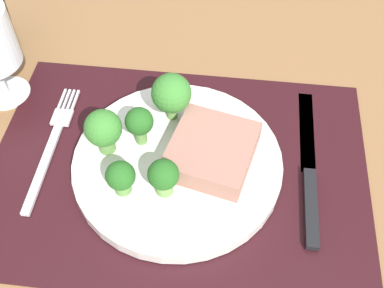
# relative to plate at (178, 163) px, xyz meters

# --- Properties ---
(ground_plane) EXTENTS (1.40, 1.10, 0.03)m
(ground_plane) POSITION_rel_plate_xyz_m (0.00, 0.00, -0.03)
(ground_plane) COLOR brown
(placemat) EXTENTS (0.45, 0.32, 0.00)m
(placemat) POSITION_rel_plate_xyz_m (0.00, 0.00, -0.01)
(placemat) COLOR black
(placemat) RESTS_ON ground_plane
(plate) EXTENTS (0.24, 0.24, 0.02)m
(plate) POSITION_rel_plate_xyz_m (0.00, 0.00, 0.00)
(plate) COLOR silver
(plate) RESTS_ON placemat
(steak) EXTENTS (0.11, 0.12, 0.03)m
(steak) POSITION_rel_plate_xyz_m (0.04, 0.01, 0.02)
(steak) COLOR #9E6B5B
(steak) RESTS_ON plate
(broccoli_front_edge) EXTENTS (0.05, 0.05, 0.07)m
(broccoli_front_edge) POSITION_rel_plate_xyz_m (-0.02, 0.07, 0.05)
(broccoli_front_edge) COLOR #6B994C
(broccoli_front_edge) RESTS_ON plate
(broccoli_near_fork) EXTENTS (0.03, 0.03, 0.05)m
(broccoli_near_fork) POSITION_rel_plate_xyz_m (-0.01, -0.04, 0.04)
(broccoli_near_fork) COLOR #6B994C
(broccoli_near_fork) RESTS_ON plate
(broccoli_center) EXTENTS (0.03, 0.03, 0.05)m
(broccoli_center) POSITION_rel_plate_xyz_m (-0.05, 0.02, 0.04)
(broccoli_center) COLOR #5B8942
(broccoli_center) RESTS_ON plate
(broccoli_back_left) EXTENTS (0.03, 0.03, 0.04)m
(broccoli_back_left) POSITION_rel_plate_xyz_m (-0.05, -0.05, 0.03)
(broccoli_back_left) COLOR #5B8942
(broccoli_back_left) RESTS_ON plate
(broccoli_near_steak) EXTENTS (0.04, 0.04, 0.06)m
(broccoli_near_steak) POSITION_rel_plate_xyz_m (-0.08, 0.01, 0.04)
(broccoli_near_steak) COLOR #5B8942
(broccoli_near_steak) RESTS_ON plate
(fork) EXTENTS (0.02, 0.19, 0.01)m
(fork) POSITION_rel_plate_xyz_m (-0.16, 0.01, -0.01)
(fork) COLOR silver
(fork) RESTS_ON placemat
(knife) EXTENTS (0.02, 0.23, 0.01)m
(knife) POSITION_rel_plate_xyz_m (0.15, 0.01, -0.00)
(knife) COLOR black
(knife) RESTS_ON placemat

